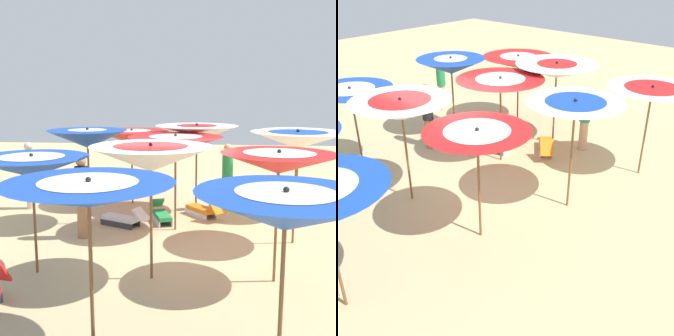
{
  "view_description": "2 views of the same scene",
  "coord_description": "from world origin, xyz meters",
  "views": [
    {
      "loc": [
        -8.63,
        -0.81,
        3.29
      ],
      "look_at": [
        1.54,
        0.2,
        1.5
      ],
      "focal_mm": 47.7,
      "sensor_mm": 36.0,
      "label": 1
    },
    {
      "loc": [
        -5.83,
        -6.8,
        5.12
      ],
      "look_at": [
        -0.07,
        -1.64,
        0.99
      ],
      "focal_mm": 44.49,
      "sensor_mm": 36.0,
      "label": 2
    }
  ],
  "objects": [
    {
      "name": "ground",
      "position": [
        0.0,
        0.0,
        -0.02
      ],
      "size": [
        37.19,
        37.19,
        0.04
      ],
      "primitive_type": "cube",
      "color": "#D1B57F"
    },
    {
      "name": "beach_umbrella_0",
      "position": [
        -3.91,
        -1.61,
        2.02
      ],
      "size": [
        1.99,
        1.99,
        2.28
      ],
      "color": "brown",
      "rests_on": "ground"
    },
    {
      "name": "beach_umbrella_1",
      "position": [
        -1.15,
        -1.93,
        2.1
      ],
      "size": [
        1.95,
        1.95,
        2.33
      ],
      "color": "brown",
      "rests_on": "ground"
    },
    {
      "name": "beach_umbrella_2",
      "position": [
        0.91,
        -2.6,
        2.26
      ],
      "size": [
        1.98,
        1.98,
        2.49
      ],
      "color": "brown",
      "rests_on": "ground"
    },
    {
      "name": "beach_umbrella_3",
      "position": [
        3.38,
        -3.1,
        2.09
      ],
      "size": [
        2.09,
        2.09,
        2.31
      ],
      "color": "brown",
      "rests_on": "ground"
    },
    {
      "name": "beach_umbrella_4",
      "position": [
        -3.51,
        0.66,
        2.05
      ],
      "size": [
        2.12,
        2.12,
        2.27
      ],
      "color": "brown",
      "rests_on": "ground"
    },
    {
      "name": "beach_umbrella_5",
      "position": [
        -1.23,
        0.21,
        2.16
      ],
      "size": [
        2.1,
        2.1,
        2.43
      ],
      "color": "brown",
      "rests_on": "ground"
    },
    {
      "name": "beach_umbrella_6",
      "position": [
        1.58,
        0.03,
        2.08
      ],
      "size": [
        2.22,
        2.22,
        2.3
      ],
      "color": "brown",
      "rests_on": "ground"
    },
    {
      "name": "beach_umbrella_7",
      "position": [
        3.36,
        -0.4,
        2.16
      ],
      "size": [
        2.24,
        2.24,
        2.42
      ],
      "color": "brown",
      "rests_on": "ground"
    },
    {
      "name": "beach_umbrella_9",
      "position": [
        -1.19,
        2.33,
        1.97
      ],
      "size": [
        2.02,
        2.02,
        2.21
      ],
      "color": "brown",
      "rests_on": "ground"
    },
    {
      "name": "beach_umbrella_10",
      "position": [
        1.87,
        2.19,
        2.13
      ],
      "size": [
        1.94,
        1.94,
        2.41
      ],
      "color": "brown",
      "rests_on": "ground"
    },
    {
      "name": "beach_umbrella_11",
      "position": [
        3.99,
        1.49,
        1.97
      ],
      "size": [
        2.19,
        2.19,
        2.21
      ],
      "color": "brown",
      "rests_on": "ground"
    },
    {
      "name": "lounger_0",
      "position": [
        1.75,
        1.33,
        0.19
      ],
      "size": [
        0.86,
        1.3,
        0.52
      ],
      "rotation": [
        0.0,
        0.0,
        7.42
      ],
      "color": "#333338",
      "rests_on": "ground"
    },
    {
      "name": "lounger_1",
      "position": [
        2.21,
        0.43,
        0.19
      ],
      "size": [
        1.26,
        0.72,
        0.51
      ],
      "rotation": [
        0.0,
        0.0,
        3.48
      ],
      "color": "silver",
      "rests_on": "ground"
    },
    {
      "name": "lounger_3",
      "position": [
        2.75,
        -0.62,
        0.2
      ],
      "size": [
        1.25,
        1.1,
        0.59
      ],
      "rotation": [
        0.0,
        0.0,
        6.96
      ],
      "color": "silver",
      "rests_on": "ground"
    },
    {
      "name": "beachgoer_0",
      "position": [
        3.12,
        4.23,
        1.0
      ],
      "size": [
        0.3,
        0.3,
        1.88
      ],
      "rotation": [
        0.0,
        0.0,
        5.64
      ],
      "color": "beige",
      "rests_on": "ground"
    },
    {
      "name": "beachgoer_1",
      "position": [
        3.61,
        -1.26,
        0.97
      ],
      "size": [
        0.3,
        0.3,
        1.84
      ],
      "rotation": [
        0.0,
        0.0,
        0.08
      ],
      "color": "#D8A87F",
      "rests_on": "ground"
    },
    {
      "name": "beachgoer_2",
      "position": [
        0.8,
        2.05,
        0.99
      ],
      "size": [
        0.3,
        0.3,
        1.87
      ],
      "rotation": [
        0.0,
        0.0,
        5.25
      ],
      "color": "#A3704C",
      "rests_on": "ground"
    }
  ]
}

